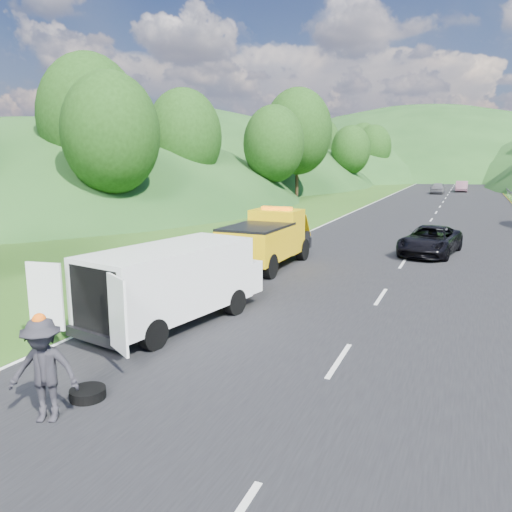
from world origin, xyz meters
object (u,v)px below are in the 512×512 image
at_px(child, 193,305).
at_px(passing_suv, 429,255).
at_px(suitcase, 103,296).
at_px(woman, 180,301).
at_px(worker, 48,421).
at_px(tow_truck, 267,239).
at_px(white_van, 174,280).
at_px(spare_tire, 88,399).

relative_size(child, passing_suv, 0.18).
xyz_separation_m(suitcase, passing_suv, (9.15, 13.27, -0.28)).
height_order(woman, child, woman).
bearing_deg(worker, passing_suv, 52.72).
relative_size(worker, suitcase, 3.43).
relative_size(child, worker, 0.47).
distance_m(suitcase, passing_suv, 16.12).
xyz_separation_m(tow_truck, white_van, (0.45, -8.27, 0.04)).
distance_m(white_van, suitcase, 3.45).
xyz_separation_m(white_van, passing_suv, (5.94, 14.01, -1.29)).
bearing_deg(child, tow_truck, 107.88).
distance_m(white_van, spare_tire, 4.88).
bearing_deg(woman, suitcase, 122.31).
distance_m(child, spare_tire, 6.61).
bearing_deg(suitcase, white_van, -12.92).
distance_m(woman, spare_tire, 7.02).
height_order(child, worker, worker).
relative_size(woman, worker, 0.78).
distance_m(tow_truck, white_van, 8.28).
bearing_deg(woman, child, -112.64).
relative_size(woman, suitcase, 2.67).
bearing_deg(spare_tire, passing_suv, 74.76).
bearing_deg(child, white_van, -57.11).
height_order(woman, spare_tire, woman).
relative_size(tow_truck, child, 6.60).
xyz_separation_m(worker, passing_suv, (5.16, 19.58, 0.00)).
xyz_separation_m(suitcase, spare_tire, (4.08, -5.36, -0.28)).
bearing_deg(worker, child, 77.14).
bearing_deg(passing_suv, woman, -112.05).
xyz_separation_m(white_van, woman, (-1.15, 2.10, -1.29)).
relative_size(white_van, spare_tire, 9.74).
height_order(child, passing_suv, passing_suv).
bearing_deg(spare_tire, tow_truck, 95.82).
bearing_deg(tow_truck, child, -89.48).
relative_size(tow_truck, white_van, 0.88).
bearing_deg(child, passing_suv, 80.36).
height_order(white_van, suitcase, white_van).
bearing_deg(woman, white_van, -152.58).
height_order(tow_truck, suitcase, tow_truck).
distance_m(child, passing_suv, 13.76).
height_order(child, spare_tire, child).
bearing_deg(tow_truck, suitcase, -109.31).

